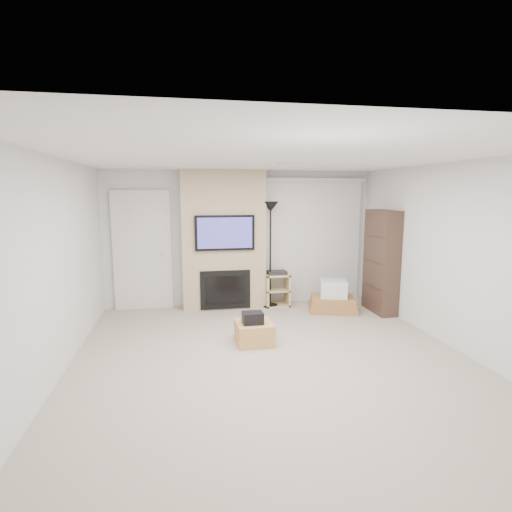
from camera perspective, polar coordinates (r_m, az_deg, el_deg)
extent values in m
cube|color=#AB9F8D|center=(5.20, 2.49, -14.70)|extent=(5.00, 5.50, 0.00)
cube|color=white|center=(4.78, 2.70, 13.93)|extent=(5.00, 5.50, 0.00)
cube|color=silver|center=(7.51, -2.15, 2.56)|extent=(5.00, 0.00, 2.50)
cube|color=silver|center=(2.33, 18.43, -12.47)|extent=(5.00, 0.00, 2.50)
cube|color=silver|center=(4.92, -27.09, -1.80)|extent=(0.00, 5.50, 2.50)
cube|color=silver|center=(5.92, 26.89, -0.13)|extent=(0.00, 5.50, 2.50)
cube|color=silver|center=(5.65, 4.86, 13.10)|extent=(0.35, 0.18, 0.01)
cube|color=tan|center=(5.70, -0.25, -10.90)|extent=(0.51, 0.51, 0.30)
cube|color=black|center=(5.58, -0.48, -8.84)|extent=(0.28, 0.22, 0.16)
cube|color=tan|center=(7.27, -4.66, 2.32)|extent=(1.50, 0.40, 2.50)
cube|color=black|center=(7.03, -4.48, 3.33)|extent=(1.05, 0.06, 0.62)
cube|color=navy|center=(7.00, -4.45, 3.30)|extent=(0.96, 0.00, 0.54)
cube|color=black|center=(7.22, -4.40, -4.82)|extent=(0.90, 0.04, 0.70)
cube|color=black|center=(7.20, -4.38, -4.86)|extent=(0.70, 0.02, 0.50)
cube|color=silver|center=(7.45, -15.93, 0.77)|extent=(1.02, 0.08, 2.14)
cube|color=beige|center=(7.47, -15.90, 0.44)|extent=(0.90, 0.05, 2.05)
cylinder|color=silver|center=(7.40, -13.31, 0.27)|extent=(0.07, 0.06, 0.07)
cube|color=silver|center=(7.74, 8.36, 10.66)|extent=(1.98, 0.10, 0.08)
cube|color=white|center=(7.80, 8.14, 1.93)|extent=(1.90, 0.03, 2.29)
cylinder|color=black|center=(7.50, 2.02, -7.07)|extent=(0.29, 0.29, 0.03)
cylinder|color=black|center=(7.31, 2.06, -0.20)|extent=(0.03, 0.03, 1.81)
cone|color=black|center=(7.22, 2.10, 7.06)|extent=(0.29, 0.29, 0.18)
cube|color=#D3B77B|center=(7.46, 1.45, -4.91)|extent=(0.04, 0.38, 0.60)
cube|color=#D3B77B|center=(7.55, 4.51, -4.76)|extent=(0.04, 0.38, 0.60)
cube|color=#D3B77B|center=(7.57, 2.97, -6.93)|extent=(0.45, 0.38, 0.03)
cube|color=#D3B77B|center=(7.50, 2.99, -4.83)|extent=(0.45, 0.38, 0.03)
cube|color=#D3B77B|center=(7.44, 3.01, -2.70)|extent=(0.45, 0.38, 0.03)
cube|color=black|center=(7.43, 3.01, -2.36)|extent=(0.35, 0.25, 0.06)
cube|color=#A36F40|center=(7.36, 10.89, -7.30)|extent=(0.97, 0.83, 0.09)
cube|color=#A36F40|center=(7.34, 10.91, -6.66)|extent=(0.92, 0.78, 0.08)
cube|color=#A36F40|center=(7.32, 10.93, -6.04)|extent=(0.87, 0.73, 0.08)
cube|color=silver|center=(7.27, 10.97, -4.57)|extent=(0.55, 0.52, 0.30)
cube|color=#37261D|center=(7.34, 17.46, -0.76)|extent=(0.30, 0.80, 1.80)
cube|color=#37261D|center=(7.42, 17.16, -4.20)|extent=(0.26, 0.72, 0.02)
cube|color=#37261D|center=(7.33, 17.32, -0.77)|extent=(0.26, 0.72, 0.02)
cube|color=#37261D|center=(7.27, 17.48, 2.73)|extent=(0.26, 0.72, 0.02)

